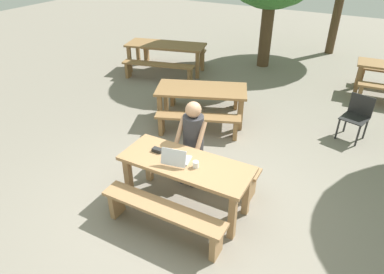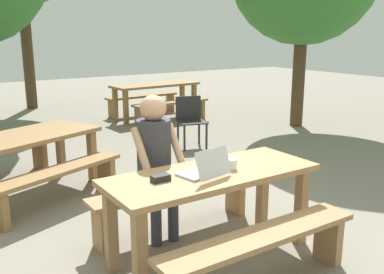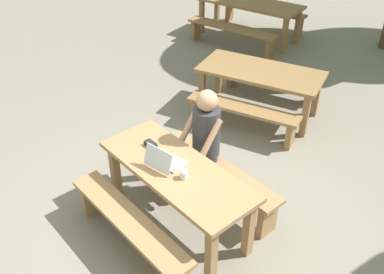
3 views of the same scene
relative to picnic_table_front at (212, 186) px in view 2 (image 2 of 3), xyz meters
name	(u,v)px [view 2 (image 2 of 3)]	position (x,y,z in m)	size (l,w,h in m)	color
ground_plane	(211,255)	(0.00, 0.00, -0.64)	(30.00, 30.00, 0.00)	gray
picnic_table_front	(212,186)	(0.00, 0.00, 0.00)	(1.82, 0.71, 0.77)	#9E754C
bench_near	(261,248)	(0.00, -0.62, -0.30)	(1.72, 0.30, 0.46)	#9E754C
bench_far	(174,197)	(0.00, 0.62, -0.30)	(1.72, 0.30, 0.46)	#9E754C
laptop	(205,169)	(-0.12, -0.06, 0.18)	(0.39, 0.36, 0.24)	silver
small_pouch	(161,178)	(-0.48, 0.03, 0.15)	(0.15, 0.08, 0.05)	black
coffee_mug	(232,164)	(0.17, -0.04, 0.17)	(0.08, 0.08, 0.09)	white
person_seated	(156,155)	(-0.21, 0.59, 0.16)	(0.42, 0.41, 1.35)	#333847
plastic_chair	(191,120)	(1.89, 3.20, -0.18)	(0.54, 0.54, 0.84)	#262626
picnic_table_mid	(156,89)	(2.59, 5.67, 0.00)	(2.01, 0.78, 0.77)	olive
bench_mid_south	(171,107)	(2.63, 5.07, -0.30)	(1.79, 0.40, 0.45)	olive
bench_mid_north	(142,100)	(2.56, 6.28, -0.30)	(1.79, 0.40, 0.45)	olive
picnic_table_rear	(20,144)	(-1.00, 2.45, -0.03)	(2.00, 1.44, 0.72)	olive
bench_rear_south	(58,178)	(-0.76, 1.83, -0.32)	(1.63, 0.88, 0.43)	olive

